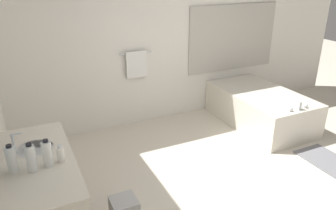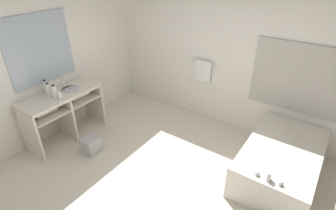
{
  "view_description": "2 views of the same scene",
  "coord_description": "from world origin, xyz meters",
  "views": [
    {
      "loc": [
        -1.92,
        -2.36,
        2.33
      ],
      "look_at": [
        -0.37,
        0.91,
        0.8
      ],
      "focal_mm": 35.0,
      "sensor_mm": 36.0,
      "label": 1
    },
    {
      "loc": [
        1.77,
        -1.97,
        2.88
      ],
      "look_at": [
        -0.32,
        1.03,
        0.77
      ],
      "focal_mm": 28.0,
      "sensor_mm": 36.0,
      "label": 2
    }
  ],
  "objects": [
    {
      "name": "ground_plane",
      "position": [
        0.0,
        0.0,
        0.0
      ],
      "size": [
        16.0,
        16.0,
        0.0
      ],
      "primitive_type": "plane",
      "color": "beige",
      "rests_on": "ground"
    },
    {
      "name": "water_bottle_2",
      "position": [
        -1.83,
        0.04,
        0.99
      ],
      "size": [
        0.08,
        0.08,
        0.23
      ],
      "color": "silver",
      "rests_on": "vanity_counter"
    },
    {
      "name": "bath_mat",
      "position": [
        1.51,
        0.03,
        0.01
      ],
      "size": [
        0.48,
        0.74,
        0.02
      ],
      "color": "slate",
      "rests_on": "ground_plane"
    },
    {
      "name": "water_bottle_3",
      "position": [
        -2.08,
        0.06,
        0.99
      ],
      "size": [
        0.08,
        0.08,
        0.24
      ],
      "color": "silver",
      "rests_on": "vanity_counter"
    },
    {
      "name": "vanity_counter",
      "position": [
        -1.9,
        0.19,
        0.63
      ],
      "size": [
        0.57,
        1.33,
        0.88
      ],
      "color": "beige",
      "rests_on": "ground_plane"
    },
    {
      "name": "bathtub",
      "position": [
        1.46,
        1.34,
        0.29
      ],
      "size": [
        0.98,
        1.7,
        0.64
      ],
      "color": "silver",
      "rests_on": "ground_plane"
    },
    {
      "name": "water_bottle_1",
      "position": [
        -1.95,
        0.02,
        0.99
      ],
      "size": [
        0.08,
        0.08,
        0.24
      ],
      "color": "silver",
      "rests_on": "vanity_counter"
    },
    {
      "name": "wall_back_with_blinds",
      "position": [
        0.05,
        2.23,
        1.34
      ],
      "size": [
        7.4,
        0.13,
        2.7
      ],
      "color": "white",
      "rests_on": "ground_plane"
    },
    {
      "name": "sink_faucet",
      "position": [
        -2.06,
        0.37,
        0.96
      ],
      "size": [
        0.09,
        0.04,
        0.18
      ],
      "color": "silver",
      "rests_on": "vanity_counter"
    },
    {
      "name": "soap_dispenser",
      "position": [
        -1.73,
        0.06,
        0.94
      ],
      "size": [
        0.06,
        0.06,
        0.15
      ],
      "color": "white",
      "rests_on": "vanity_counter"
    }
  ]
}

